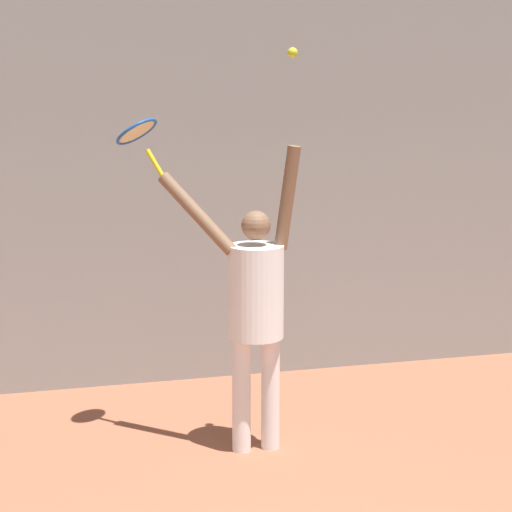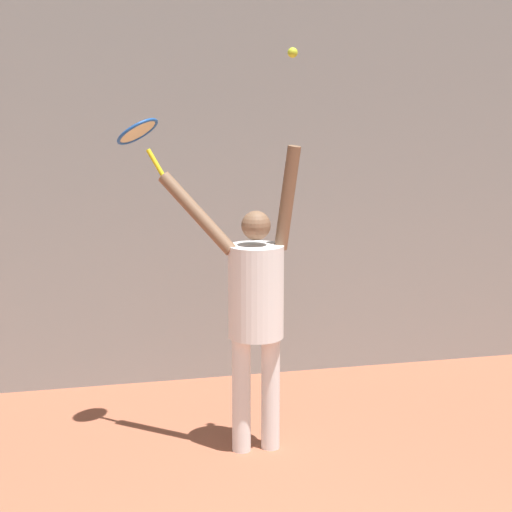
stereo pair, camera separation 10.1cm
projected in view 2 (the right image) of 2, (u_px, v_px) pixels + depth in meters
name	position (u px, v px, depth m)	size (l,w,h in m)	color
back_wall	(175.00, 86.00, 7.56)	(18.00, 0.10, 5.00)	gray
tennis_player	(255.00, 302.00, 6.33)	(0.94, 0.57, 2.14)	white
tennis_racket	(139.00, 134.00, 6.38)	(0.42, 0.42, 0.41)	yellow
tennis_ball	(293.00, 53.00, 5.99)	(0.07, 0.07, 0.07)	#CCDB2D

